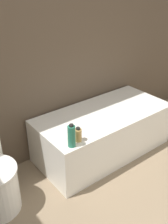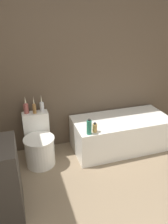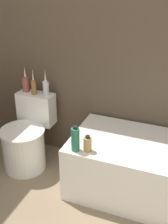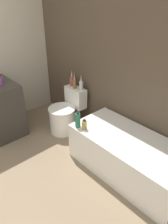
{
  "view_description": "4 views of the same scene",
  "coord_description": "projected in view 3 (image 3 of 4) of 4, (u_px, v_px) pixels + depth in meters",
  "views": [
    {
      "loc": [
        -0.92,
        -0.1,
        1.86
      ],
      "look_at": [
        0.31,
        1.47,
        0.77
      ],
      "focal_mm": 42.0,
      "sensor_mm": 36.0,
      "label": 1
    },
    {
      "loc": [
        -0.7,
        -0.99,
        2.01
      ],
      "look_at": [
        0.12,
        1.61,
        0.76
      ],
      "focal_mm": 35.0,
      "sensor_mm": 36.0,
      "label": 2
    },
    {
      "loc": [
        0.98,
        -0.49,
        1.93
      ],
      "look_at": [
        0.16,
        1.56,
        0.8
      ],
      "focal_mm": 50.0,
      "sensor_mm": 36.0,
      "label": 3
    },
    {
      "loc": [
        1.93,
        -0.09,
        2.1
      ],
      "look_at": [
        0.18,
        1.51,
        0.72
      ],
      "focal_mm": 35.0,
      "sensor_mm": 36.0,
      "label": 4
    }
  ],
  "objects": [
    {
      "name": "vase_bronze",
      "position": [
        46.0,
        86.0,
        3.02
      ],
      "size": [
        0.06,
        0.06,
        0.25
      ],
      "color": "silver",
      "rests_on": "toilet"
    },
    {
      "name": "wall_back_tiled",
      "position": [
        91.0,
        32.0,
        2.78
      ],
      "size": [
        6.4,
        0.06,
        2.6
      ],
      "color": "brown",
      "rests_on": "ground_plane"
    },
    {
      "name": "shampoo_bottle_tall",
      "position": [
        75.0,
        139.0,
        2.47
      ],
      "size": [
        0.07,
        0.07,
        0.22
      ],
      "color": "#267259",
      "rests_on": "bathtub"
    },
    {
      "name": "toilet",
      "position": [
        27.0,
        140.0,
        3.08
      ],
      "size": [
        0.43,
        0.59,
        0.69
      ],
      "color": "white",
      "rests_on": "ground"
    },
    {
      "name": "bathtub",
      "position": [
        157.0,
        172.0,
        2.66
      ],
      "size": [
        1.51,
        0.71,
        0.51
      ],
      "color": "white",
      "rests_on": "ground"
    },
    {
      "name": "vase_silver",
      "position": [
        34.0,
        86.0,
        3.03
      ],
      "size": [
        0.05,
        0.05,
        0.26
      ],
      "color": "olive",
      "rests_on": "toilet"
    },
    {
      "name": "vase_gold",
      "position": [
        26.0,
        83.0,
        3.09
      ],
      "size": [
        0.07,
        0.07,
        0.26
      ],
      "color": "#994C47",
      "rests_on": "toilet"
    },
    {
      "name": "shampoo_bottle_short",
      "position": [
        88.0,
        144.0,
        2.48
      ],
      "size": [
        0.07,
        0.07,
        0.14
      ],
      "color": "tan",
      "rests_on": "bathtub"
    }
  ]
}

